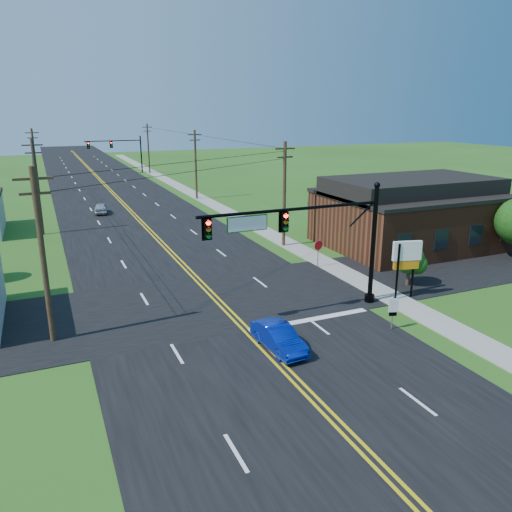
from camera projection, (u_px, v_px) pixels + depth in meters
name	position (u px, v px, depth m)	size (l,w,h in m)	color
ground	(308.00, 399.00, 20.69)	(260.00, 260.00, 0.00)	#294F16
road_main	(120.00, 202.00, 64.69)	(16.00, 220.00, 0.04)	black
road_cross	(215.00, 301.00, 31.25)	(70.00, 10.00, 0.04)	black
sidewalk	(222.00, 209.00, 59.89)	(2.00, 160.00, 0.08)	gray
signal_mast_main	(309.00, 235.00, 28.04)	(11.30, 0.60, 7.48)	black
signal_mast_far	(117.00, 149.00, 91.50)	(10.98, 0.60, 7.48)	black
brick_building	(409.00, 219.00, 43.49)	(14.20, 11.20, 4.70)	#552818
utility_pole_left_a	(43.00, 254.00, 24.53)	(1.80, 0.28, 9.00)	#321E16
utility_pole_left_b	(37.00, 185.00, 46.54)	(1.80, 0.28, 9.00)	#321E16
utility_pole_left_c	(35.00, 160.00, 70.30)	(1.80, 0.28, 9.00)	#321E16
utility_pole_right_a	(284.00, 193.00, 42.45)	(1.80, 0.28, 9.00)	#321E16
utility_pole_right_b	(196.00, 163.00, 65.34)	(1.80, 0.28, 9.00)	#321E16
utility_pole_right_c	(148.00, 148.00, 91.74)	(1.80, 0.28, 9.00)	#321E16
tree_right_back	(322.00, 204.00, 48.94)	(3.00, 3.00, 4.10)	#321E16
shrub_corner	(409.00, 260.00, 33.49)	(2.00, 2.00, 2.86)	#321E16
blue_car	(279.00, 338.00, 24.75)	(1.33, 3.82, 1.26)	#071D9A
distant_car	(101.00, 208.00, 57.18)	(1.43, 3.55, 1.21)	#B9B8BD
route_sign	(393.00, 309.00, 26.86)	(0.51, 0.20, 2.11)	slate
stop_sign	(318.00, 248.00, 37.41)	(0.75, 0.13, 2.12)	slate
pylon_sign	(407.00, 257.00, 30.87)	(1.84, 0.69, 3.77)	black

